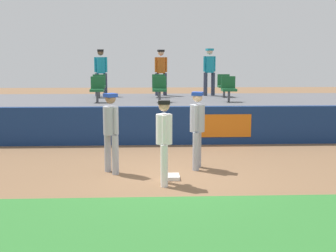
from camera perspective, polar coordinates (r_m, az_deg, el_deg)
The scene contains 17 objects.
ground_plane at distance 10.01m, azimuth 0.52°, elevation -6.37°, with size 60.00×60.00×0.00m, color brown.
grass_foreground_strip at distance 7.28m, azimuth 1.77°, elevation -12.18°, with size 18.00×2.80×0.01m, color #2D722D.
first_base at distance 9.82m, azimuth 0.26°, elevation -6.43°, with size 0.40×0.40×0.08m, color white.
player_fielder_home at distance 9.17m, azimuth -0.47°, elevation -1.32°, with size 0.33×0.54×1.74m.
player_runner_visitor at distance 10.51m, azimuth 3.70°, elevation 0.17°, with size 0.42×0.49×1.81m.
player_coach_visitor at distance 10.18m, azimuth -7.19°, elevation -0.16°, with size 0.48×0.48×1.80m.
field_wall at distance 13.56m, azimuth -0.29°, elevation 0.06°, with size 18.00×0.26×1.14m.
bleacher_platform at distance 16.11m, azimuth -0.69°, elevation 1.41°, with size 18.00×4.80×1.14m, color #59595E.
seat_back_center at distance 16.67m, azimuth -1.19°, elevation 5.25°, with size 0.47×0.44×0.84m.
seat_front_right at distance 15.11m, azimuth 7.65°, elevation 4.83°, with size 0.47×0.44×0.84m.
seat_front_center at distance 14.88m, azimuth -1.08°, elevation 4.84°, with size 0.47×0.44×0.84m.
seat_back_left at distance 16.76m, azimuth -8.68°, elevation 5.17°, with size 0.47×0.44×0.84m.
seat_back_right at distance 16.91m, azimuth 7.05°, elevation 5.23°, with size 0.45×0.44×0.84m.
seat_front_left at distance 14.96m, azimuth -8.89°, elevation 4.76°, with size 0.44×0.44×0.84m.
spectator_hooded at distance 17.37m, azimuth -8.45°, elevation 7.08°, with size 0.49×0.36×1.75m.
spectator_capped at distance 17.47m, azimuth -0.89°, elevation 7.18°, with size 0.48×0.39×1.75m.
spectator_casual at distance 17.49m, azimuth 5.24°, elevation 7.22°, with size 0.48×0.43×1.79m.
Camera 1 is at (-0.53, -9.66, 2.59)m, focal length 48.42 mm.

